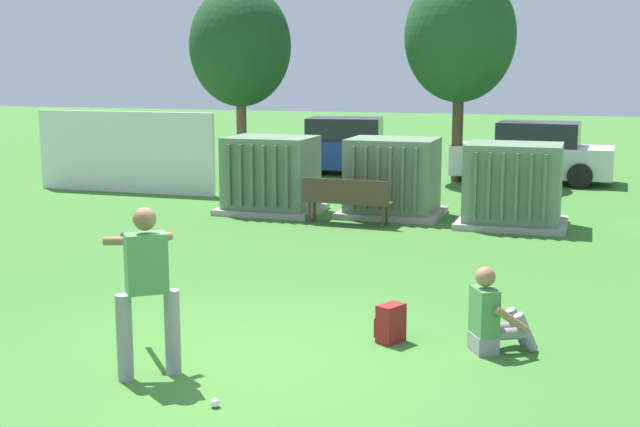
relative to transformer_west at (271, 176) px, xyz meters
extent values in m
plane|color=#3D752D|center=(3.10, -8.85, -0.79)|extent=(96.00, 96.00, 0.00)
cube|color=white|center=(-4.49, 1.65, 0.21)|extent=(4.80, 0.12, 2.00)
cube|color=#9E9B93|center=(0.00, 0.01, -0.73)|extent=(2.10, 1.70, 0.12)
cube|color=slate|center=(0.00, 0.01, 0.08)|extent=(1.80, 1.40, 1.50)
cube|color=#5B7056|center=(-0.64, -0.75, 0.08)|extent=(0.06, 0.12, 1.27)
cube|color=#5B7056|center=(-0.38, -0.75, 0.08)|extent=(0.06, 0.12, 1.27)
cube|color=#5B7056|center=(-0.13, -0.75, 0.08)|extent=(0.06, 0.12, 1.27)
cube|color=#5B7056|center=(0.13, -0.75, 0.08)|extent=(0.06, 0.12, 1.27)
cube|color=#5B7056|center=(0.38, -0.75, 0.08)|extent=(0.06, 0.12, 1.27)
cube|color=#5B7056|center=(0.64, -0.75, 0.08)|extent=(0.06, 0.12, 1.27)
cube|color=#9E9B93|center=(2.57, 0.36, -0.73)|extent=(2.10, 1.70, 0.12)
cube|color=slate|center=(2.57, 0.36, 0.08)|extent=(1.80, 1.40, 1.50)
cube|color=#5B7056|center=(1.93, -0.40, 0.08)|extent=(0.06, 0.12, 1.27)
cube|color=#5B7056|center=(2.19, -0.40, 0.08)|extent=(0.06, 0.12, 1.27)
cube|color=#5B7056|center=(2.44, -0.40, 0.08)|extent=(0.06, 0.12, 1.27)
cube|color=#5B7056|center=(2.70, -0.40, 0.08)|extent=(0.06, 0.12, 1.27)
cube|color=#5B7056|center=(2.95, -0.40, 0.08)|extent=(0.06, 0.12, 1.27)
cube|color=#5B7056|center=(3.21, -0.40, 0.08)|extent=(0.06, 0.12, 1.27)
cube|color=#9E9B93|center=(5.07, -0.08, -0.73)|extent=(2.10, 1.70, 0.12)
cube|color=slate|center=(5.07, -0.08, 0.08)|extent=(1.80, 1.40, 1.50)
cube|color=#5B7056|center=(4.44, -0.84, 0.08)|extent=(0.06, 0.12, 1.27)
cube|color=#5B7056|center=(4.69, -0.84, 0.08)|extent=(0.06, 0.12, 1.27)
cube|color=#5B7056|center=(4.95, -0.84, 0.08)|extent=(0.06, 0.12, 1.27)
cube|color=#5B7056|center=(5.20, -0.84, 0.08)|extent=(0.06, 0.12, 1.27)
cube|color=#5B7056|center=(5.46, -0.84, 0.08)|extent=(0.06, 0.12, 1.27)
cube|color=#5B7056|center=(5.71, -0.84, 0.08)|extent=(0.06, 0.12, 1.27)
cube|color=#4C3828|center=(1.95, -0.85, -0.34)|extent=(1.82, 0.50, 0.05)
cube|color=#4C3828|center=(1.94, -1.03, -0.09)|extent=(1.80, 0.14, 0.44)
cylinder|color=#4C3828|center=(1.19, -0.67, -0.58)|extent=(0.06, 0.06, 0.42)
cylinder|color=#4C3828|center=(2.72, -0.75, -0.58)|extent=(0.06, 0.06, 0.42)
cylinder|color=#4C3828|center=(1.17, -0.95, -0.58)|extent=(0.06, 0.06, 0.42)
cylinder|color=#4C3828|center=(2.70, -1.03, -0.58)|extent=(0.06, 0.06, 0.42)
cylinder|color=gray|center=(2.16, -9.74, -0.35)|extent=(0.16, 0.16, 0.88)
cylinder|color=gray|center=(2.53, -9.44, -0.35)|extent=(0.16, 0.16, 0.88)
cube|color=#4C8C4C|center=(2.34, -9.59, 0.39)|extent=(0.46, 0.44, 0.60)
sphere|color=brown|center=(2.34, -9.59, 0.84)|extent=(0.23, 0.23, 0.23)
cylinder|color=brown|center=(2.04, -9.36, 0.55)|extent=(0.54, 0.27, 0.09)
cylinder|color=brown|center=(2.18, -9.25, 0.55)|extent=(0.36, 0.51, 0.09)
cylinder|color=black|center=(1.68, -8.77, 0.48)|extent=(0.58, 0.70, 0.21)
sphere|color=black|center=(1.95, -9.10, 0.55)|extent=(0.08, 0.08, 0.08)
sphere|color=white|center=(3.30, -10.11, -0.74)|extent=(0.09, 0.09, 0.09)
cube|color=gray|center=(5.46, -7.80, -0.69)|extent=(0.38, 0.41, 0.20)
cube|color=#4C8C4C|center=(5.46, -7.80, -0.33)|extent=(0.37, 0.42, 0.52)
sphere|color=#9E7051|center=(5.46, -7.80, 0.06)|extent=(0.22, 0.22, 0.22)
cylinder|color=gray|center=(5.60, -7.60, -0.57)|extent=(0.45, 0.34, 0.13)
cylinder|color=gray|center=(5.80, -7.49, -0.56)|extent=(0.32, 0.25, 0.46)
cylinder|color=gray|center=(5.70, -7.77, -0.57)|extent=(0.45, 0.34, 0.13)
cylinder|color=gray|center=(5.90, -7.66, -0.56)|extent=(0.32, 0.25, 0.46)
cylinder|color=#9E7051|center=(5.54, -7.49, -0.37)|extent=(0.40, 0.28, 0.32)
cylinder|color=#9E7051|center=(5.76, -7.89, -0.37)|extent=(0.40, 0.28, 0.32)
cube|color=maroon|center=(4.41, -7.77, -0.57)|extent=(0.32, 0.37, 0.44)
cube|color=maroon|center=(4.30, -7.72, -0.63)|extent=(0.15, 0.23, 0.22)
cylinder|color=brown|center=(-2.72, 4.87, 0.33)|extent=(0.28, 0.28, 2.24)
ellipsoid|color=#1E4723|center=(-2.72, 4.87, 2.85)|extent=(2.76, 2.76, 3.28)
cylinder|color=brown|center=(3.03, 6.18, 0.41)|extent=(0.29, 0.29, 2.39)
ellipsoid|color=#235128|center=(3.03, 6.18, 3.09)|extent=(2.95, 2.95, 3.50)
cube|color=navy|center=(-0.50, 6.92, -0.21)|extent=(4.40, 2.29, 0.80)
cube|color=#262B33|center=(-0.35, 6.94, 0.51)|extent=(2.30, 1.85, 0.64)
cylinder|color=black|center=(-1.67, 5.89, -0.47)|extent=(0.67, 0.31, 0.64)
cylinder|color=black|center=(-1.91, 7.57, -0.47)|extent=(0.67, 0.31, 0.64)
cylinder|color=black|center=(0.91, 6.26, -0.47)|extent=(0.67, 0.31, 0.64)
cylinder|color=black|center=(0.66, 7.95, -0.47)|extent=(0.67, 0.31, 0.64)
cube|color=silver|center=(4.98, 6.66, -0.21)|extent=(4.26, 1.85, 0.80)
cube|color=#262B33|center=(5.13, 6.65, 0.51)|extent=(2.15, 1.63, 0.64)
cylinder|color=black|center=(3.65, 5.86, -0.47)|extent=(0.65, 0.24, 0.64)
cylinder|color=black|center=(3.71, 7.55, -0.47)|extent=(0.65, 0.24, 0.64)
cylinder|color=black|center=(6.25, 5.76, -0.47)|extent=(0.65, 0.24, 0.64)
cylinder|color=black|center=(6.31, 7.46, -0.47)|extent=(0.65, 0.24, 0.64)
camera|label=1|loc=(6.47, -16.90, 2.32)|focal=47.88mm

